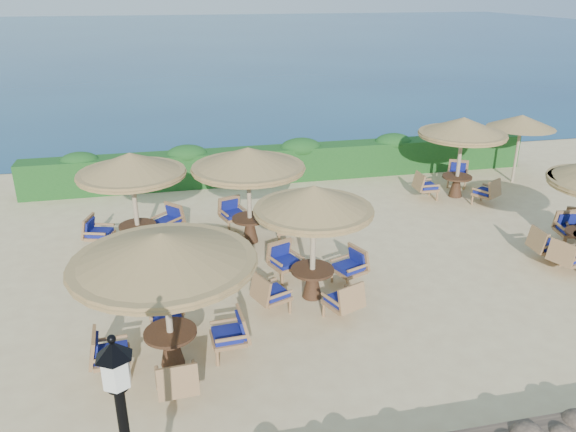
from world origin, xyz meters
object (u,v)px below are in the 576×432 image
(cafe_set_1, at_px, (313,225))
(cafe_set_3, at_px, (133,182))
(extra_parasol, at_px, (522,122))
(cafe_set_0, at_px, (165,272))
(cafe_set_5, at_px, (462,140))
(cafe_set_4, at_px, (248,173))

(cafe_set_1, relative_size, cafe_set_3, 1.01)
(extra_parasol, xyz_separation_m, cafe_set_0, (-12.15, -7.98, -0.24))
(cafe_set_0, distance_m, cafe_set_3, 5.20)
(cafe_set_5, bearing_deg, extra_parasol, 19.00)
(cafe_set_3, bearing_deg, cafe_set_1, -41.22)
(extra_parasol, distance_m, cafe_set_5, 2.90)
(extra_parasol, height_order, cafe_set_1, cafe_set_1)
(cafe_set_4, height_order, cafe_set_5, same)
(cafe_set_0, xyz_separation_m, cafe_set_4, (2.23, 5.00, 0.03))
(cafe_set_0, bearing_deg, cafe_set_4, 65.95)
(cafe_set_4, xyz_separation_m, cafe_set_5, (7.19, 2.04, -0.04))
(extra_parasol, xyz_separation_m, cafe_set_4, (-9.92, -2.98, -0.22))
(cafe_set_4, relative_size, cafe_set_5, 1.07)
(extra_parasol, relative_size, cafe_set_3, 0.85)
(extra_parasol, distance_m, cafe_set_0, 14.54)
(extra_parasol, distance_m, cafe_set_3, 13.17)
(cafe_set_0, distance_m, cafe_set_5, 11.76)
(extra_parasol, xyz_separation_m, cafe_set_3, (-12.86, -2.83, -0.27))
(cafe_set_0, xyz_separation_m, cafe_set_5, (9.42, 7.04, -0.01))
(cafe_set_5, bearing_deg, cafe_set_4, -164.17)
(cafe_set_0, relative_size, cafe_set_3, 1.16)
(cafe_set_1, height_order, cafe_set_5, same)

